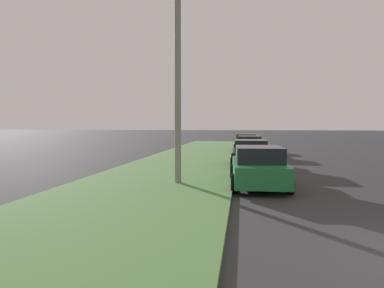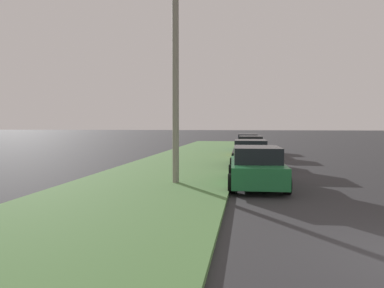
{
  "view_description": "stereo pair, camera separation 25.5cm",
  "coord_description": "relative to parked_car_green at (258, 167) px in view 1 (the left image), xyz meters",
  "views": [
    {
      "loc": [
        -5.86,
        3.43,
        2.24
      ],
      "look_at": [
        12.48,
        6.11,
        1.23
      ],
      "focal_mm": 32.42,
      "sensor_mm": 36.0,
      "label": 1
    },
    {
      "loc": [
        -5.83,
        3.17,
        2.24
      ],
      "look_at": [
        12.48,
        6.11,
        1.23
      ],
      "focal_mm": 32.42,
      "sensor_mm": 36.0,
      "label": 2
    }
  ],
  "objects": [
    {
      "name": "streetlight",
      "position": [
        -0.29,
        2.59,
        3.67
      ],
      "size": [
        0.87,
        2.85,
        7.5
      ],
      "color": "gray",
      "rests_on": "ground"
    },
    {
      "name": "parked_car_blue",
      "position": [
        17.68,
        0.29,
        0.0
      ],
      "size": [
        4.3,
        2.02,
        1.47
      ],
      "rotation": [
        0.0,
        0.0,
        0.0
      ],
      "color": "#23389E",
      "rests_on": "ground"
    },
    {
      "name": "grass_median",
      "position": [
        3.11,
        3.9,
        -0.66
      ],
      "size": [
        60.0,
        6.0,
        0.12
      ],
      "primitive_type": "cube",
      "color": "#517F42",
      "rests_on": "ground"
    },
    {
      "name": "parked_car_orange",
      "position": [
        12.37,
        0.1,
        0.0
      ],
      "size": [
        4.3,
        2.03,
        1.47
      ],
      "rotation": [
        0.0,
        0.0,
        0.0
      ],
      "color": "orange",
      "rests_on": "ground"
    },
    {
      "name": "parked_car_green",
      "position": [
        0.0,
        0.0,
        0.0
      ],
      "size": [
        4.38,
        2.17,
        1.47
      ],
      "rotation": [
        0.0,
        0.0,
        0.04
      ],
      "color": "#1E6B38",
      "rests_on": "ground"
    },
    {
      "name": "parked_car_black",
      "position": [
        5.72,
        0.18,
        0.0
      ],
      "size": [
        4.33,
        2.07,
        1.47
      ],
      "rotation": [
        0.0,
        0.0,
        0.02
      ],
      "color": "black",
      "rests_on": "ground"
    }
  ]
}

